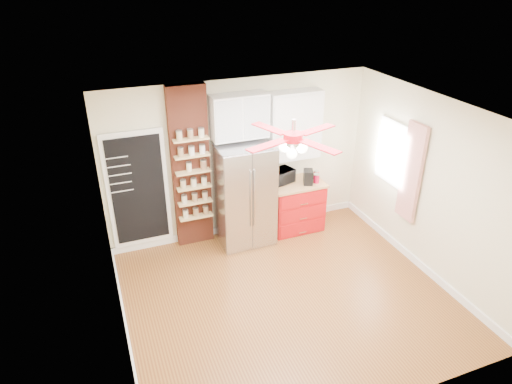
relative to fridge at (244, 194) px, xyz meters
name	(u,v)px	position (x,y,z in m)	size (l,w,h in m)	color
floor	(287,296)	(0.05, -1.63, -0.88)	(4.50, 4.50, 0.00)	brown
ceiling	(294,115)	(0.05, -1.63, 1.83)	(4.50, 4.50, 0.00)	white
wall_back	(239,159)	(0.05, 0.37, 0.48)	(4.50, 0.02, 2.70)	beige
wall_front	(380,315)	(0.05, -3.63, 0.48)	(4.50, 0.02, 2.70)	beige
wall_left	(112,251)	(-2.20, -1.63, 0.48)	(0.02, 4.00, 2.70)	beige
wall_right	(430,187)	(2.30, -1.63, 0.48)	(0.02, 4.00, 2.70)	beige
chalkboard	(138,190)	(-1.65, 0.33, 0.23)	(0.95, 0.05, 1.95)	white
brick_pillar	(191,169)	(-0.80, 0.29, 0.48)	(0.60, 0.16, 2.70)	brown
fridge	(244,194)	(0.00, 0.00, 0.00)	(0.90, 0.70, 1.75)	#ADADB2
upper_glass_cabinet	(239,116)	(0.00, 0.20, 1.27)	(0.90, 0.35, 0.70)	white
red_cabinet	(295,205)	(0.97, 0.05, -0.42)	(0.94, 0.64, 0.90)	#B50F12
upper_shelf_unit	(294,125)	(0.97, 0.22, 1.00)	(0.90, 0.30, 1.15)	white
window	(393,153)	(2.28, -0.73, 0.68)	(0.04, 0.75, 1.05)	white
curtain	(411,173)	(2.23, -1.28, 0.57)	(0.06, 0.40, 1.55)	red
ceiling_fan	(293,138)	(0.05, -1.63, 1.55)	(1.40, 1.40, 0.44)	silver
toaster_oven	(281,176)	(0.73, 0.15, 0.14)	(0.42, 0.29, 0.23)	black
coffee_maker	(308,177)	(1.13, -0.05, 0.15)	(0.15, 0.21, 0.25)	black
canister_left	(317,179)	(1.29, -0.08, 0.10)	(0.10, 0.10, 0.15)	red
canister_right	(316,175)	(1.34, 0.04, 0.10)	(0.09, 0.09, 0.15)	red
pantry_jar_oats	(189,167)	(-0.85, 0.17, 0.56)	(0.09, 0.09, 0.13)	#F1EAB8
pantry_jar_beans	(203,165)	(-0.62, 0.17, 0.57)	(0.10, 0.10, 0.14)	#8F6549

